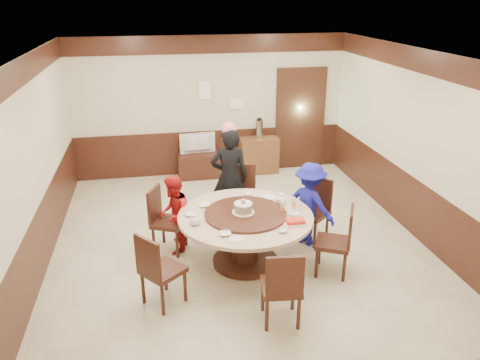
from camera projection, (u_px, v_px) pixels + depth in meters
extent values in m
plane|color=beige|center=(237.00, 239.00, 7.25)|extent=(6.00, 6.00, 0.00)
plane|color=white|center=(237.00, 53.00, 6.20)|extent=(6.00, 6.00, 0.00)
cube|color=beige|center=(210.00, 107.00, 9.46)|extent=(5.50, 0.04, 2.80)
cube|color=beige|center=(301.00, 264.00, 3.99)|extent=(5.50, 0.04, 2.80)
cube|color=beige|center=(35.00, 166.00, 6.24)|extent=(0.04, 6.00, 2.80)
cube|color=beige|center=(412.00, 143.00, 7.20)|extent=(0.04, 6.00, 2.80)
cube|color=#371911|center=(237.00, 213.00, 7.08)|extent=(5.50, 6.00, 0.90)
cube|color=#371911|center=(237.00, 67.00, 6.27)|extent=(5.50, 6.00, 0.35)
cube|color=#371911|center=(300.00, 120.00, 9.87)|extent=(1.05, 0.08, 2.18)
cube|color=#8CD99A|center=(300.00, 120.00, 9.89)|extent=(0.88, 0.02, 2.05)
cylinder|color=#371911|center=(245.00, 260.00, 6.61)|extent=(0.92, 0.92, 0.06)
cylinder|color=#371911|center=(245.00, 240.00, 6.49)|extent=(0.37, 0.37, 0.65)
cylinder|color=#CCA994|center=(246.00, 216.00, 6.35)|extent=(1.84, 1.84, 0.05)
cylinder|color=#371911|center=(246.00, 214.00, 6.33)|extent=(1.12, 1.12, 0.03)
cube|color=#371911|center=(312.00, 213.00, 7.06)|extent=(0.62, 0.62, 0.06)
cube|color=#371911|center=(320.00, 193.00, 7.11)|extent=(0.30, 0.35, 0.50)
cube|color=#371911|center=(311.00, 228.00, 7.15)|extent=(0.36, 0.36, 0.42)
cube|color=#371911|center=(244.00, 199.00, 7.55)|extent=(0.49, 0.49, 0.06)
cube|color=#371911|center=(243.00, 179.00, 7.64)|extent=(0.42, 0.09, 0.50)
cube|color=#371911|center=(244.00, 212.00, 7.64)|extent=(0.36, 0.36, 0.42)
cube|color=#371911|center=(169.00, 222.00, 6.78)|extent=(0.58, 0.58, 0.06)
cube|color=#371911|center=(154.00, 204.00, 6.73)|extent=(0.21, 0.40, 0.50)
cube|color=#371911|center=(170.00, 237.00, 6.87)|extent=(0.36, 0.36, 0.42)
cube|color=#371911|center=(163.00, 270.00, 5.61)|extent=(0.62, 0.62, 0.06)
cube|color=#371911|center=(148.00, 258.00, 5.36)|extent=(0.29, 0.35, 0.50)
cube|color=#371911|center=(164.00, 287.00, 5.70)|extent=(0.36, 0.36, 0.42)
cube|color=#371911|center=(281.00, 287.00, 5.30)|extent=(0.49, 0.49, 0.06)
cube|color=#371911|center=(285.00, 277.00, 5.00)|extent=(0.42, 0.09, 0.50)
cube|color=#371911|center=(280.00, 304.00, 5.39)|extent=(0.36, 0.36, 0.42)
cube|color=#371911|center=(333.00, 243.00, 6.23)|extent=(0.59, 0.59, 0.06)
cube|color=#371911|center=(351.00, 227.00, 6.07)|extent=(0.22, 0.40, 0.50)
cube|color=#371911|center=(331.00, 259.00, 6.32)|extent=(0.36, 0.36, 0.42)
imported|color=black|center=(229.00, 178.00, 7.42)|extent=(0.63, 0.45, 1.63)
imported|color=#B4181A|center=(174.00, 214.00, 6.72)|extent=(0.53, 0.63, 1.16)
imported|color=#18199F|center=(309.00, 204.00, 6.92)|extent=(0.88, 0.94, 1.28)
cylinder|color=white|center=(243.00, 212.00, 6.33)|extent=(0.31, 0.31, 0.01)
cylinder|color=gray|center=(243.00, 208.00, 6.31)|extent=(0.25, 0.25, 0.11)
cylinder|color=white|center=(243.00, 204.00, 6.28)|extent=(0.25, 0.25, 0.01)
sphere|color=#EC6F80|center=(243.00, 201.00, 6.27)|extent=(0.07, 0.07, 0.07)
ellipsoid|color=white|center=(195.00, 220.00, 6.05)|extent=(0.17, 0.15, 0.13)
ellipsoid|color=white|center=(281.00, 199.00, 6.67)|extent=(0.17, 0.15, 0.13)
imported|color=white|center=(204.00, 205.00, 6.57)|extent=(0.16, 0.16, 0.04)
imported|color=white|center=(283.00, 231.00, 5.87)|extent=(0.13, 0.13, 0.04)
imported|color=white|center=(225.00, 234.00, 5.80)|extent=(0.15, 0.15, 0.04)
imported|color=white|center=(295.00, 215.00, 6.29)|extent=(0.14, 0.14, 0.04)
imported|color=white|center=(190.00, 214.00, 6.31)|extent=(0.13, 0.13, 0.03)
imported|color=white|center=(248.00, 194.00, 6.94)|extent=(0.12, 0.12, 0.04)
cylinder|color=white|center=(236.00, 239.00, 5.70)|extent=(0.18, 0.18, 0.01)
cylinder|color=white|center=(269.00, 197.00, 6.87)|extent=(0.18, 0.18, 0.01)
cube|color=white|center=(295.00, 223.00, 6.09)|extent=(0.30, 0.20, 0.02)
cube|color=red|center=(295.00, 221.00, 6.07)|extent=(0.24, 0.15, 0.04)
cylinder|color=white|center=(282.00, 207.00, 6.38)|extent=(0.06, 0.06, 0.16)
cylinder|color=white|center=(294.00, 204.00, 6.48)|extent=(0.06, 0.06, 0.16)
cube|color=#371911|center=(199.00, 165.00, 9.61)|extent=(0.85, 0.45, 0.50)
imported|color=gray|center=(198.00, 144.00, 9.44)|extent=(0.73, 0.15, 0.42)
cube|color=brown|center=(259.00, 155.00, 9.81)|extent=(0.80, 0.40, 0.75)
cylinder|color=silver|center=(259.00, 129.00, 9.60)|extent=(0.15, 0.15, 0.38)
cube|color=white|center=(205.00, 90.00, 9.27)|extent=(0.25, 0.00, 0.35)
cube|color=white|center=(237.00, 104.00, 9.49)|extent=(0.30, 0.00, 0.22)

